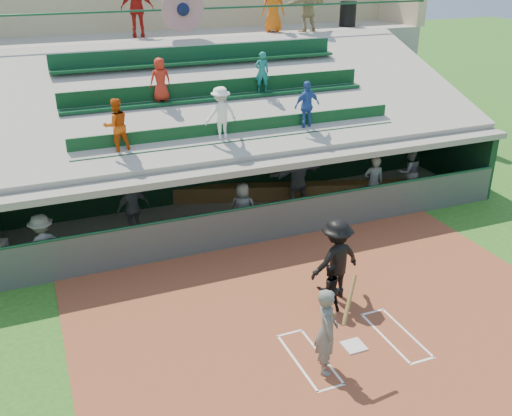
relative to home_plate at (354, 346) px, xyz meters
name	(u,v)px	position (x,y,z in m)	size (l,w,h in m)	color
ground	(354,347)	(0.00, 0.00, -0.04)	(100.00, 100.00, 0.00)	#255919
dirt_slab	(341,333)	(0.00, 0.50, -0.03)	(11.00, 9.00, 0.02)	brown
home_plate	(354,346)	(0.00, 0.00, 0.00)	(0.43, 0.43, 0.03)	silver
batters_box_chalk	(354,346)	(0.00, 0.00, -0.01)	(2.65, 1.85, 0.01)	silver
dugout_floor	(238,217)	(0.00, 6.75, -0.02)	(16.00, 3.50, 0.04)	gray
concourse_slab	(177,95)	(0.00, 13.50, 2.26)	(20.00, 3.00, 4.60)	gray
grandstand	(199,115)	(-0.01, 10.51, 2.23)	(20.40, 10.40, 7.80)	#4A4F4A
batter_at_plate	(327,330)	(-0.88, -0.37, 0.88)	(0.94, 0.80, 1.95)	#535651
catcher	(328,288)	(0.12, 1.36, 0.56)	(0.56, 0.44, 1.16)	black
home_umpire	(336,259)	(0.54, 1.81, 0.97)	(1.27, 0.73, 1.96)	black
dugout_bench	(228,193)	(0.12, 8.07, 0.25)	(16.27, 0.49, 0.49)	brown
dugout_player_a	(44,246)	(-5.60, 5.31, 0.83)	(1.06, 0.61, 1.65)	#52544F
dugout_player_b	(133,208)	(-3.16, 6.64, 0.86)	(1.00, 0.42, 1.70)	#535651
dugout_player_c	(243,209)	(-0.29, 5.60, 0.78)	(0.76, 0.49, 1.55)	#525550
dugout_player_d	(298,175)	(2.04, 6.90, 1.00)	(1.84, 0.59, 1.99)	#5D5F5A
dugout_player_e	(373,183)	(4.10, 5.78, 0.85)	(0.62, 0.41, 1.69)	#5E615B
dugout_player_f	(409,172)	(5.65, 6.11, 0.87)	(0.84, 0.65, 1.72)	#5D605A
trash_bin	(348,14)	(7.24, 13.18, 5.06)	(0.66, 0.66, 0.98)	black
concourse_staff_a	(137,9)	(-1.35, 13.09, 5.54)	(1.14, 0.48, 1.95)	#AC1813
concourse_staff_b	(273,7)	(3.70, 12.69, 5.45)	(0.87, 0.57, 1.78)	#E15A0D
concourse_staff_c	(308,5)	(5.01, 12.39, 5.51)	(1.75, 0.56, 1.89)	tan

